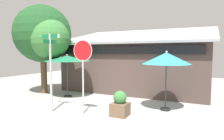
% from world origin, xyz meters
% --- Properties ---
extents(ground_plane, '(28.00, 28.00, 0.10)m').
position_xyz_m(ground_plane, '(0.00, 0.00, -0.05)').
color(ground_plane, '#9E9B93').
extents(cafe_building, '(9.41, 5.72, 4.26)m').
position_xyz_m(cafe_building, '(0.17, 4.96, 1.59)').
color(cafe_building, '#473833').
rests_on(cafe_building, ground).
extents(street_sign_post, '(0.87, 0.81, 3.25)m').
position_xyz_m(street_sign_post, '(-1.39, -1.62, 1.96)').
color(street_sign_post, '#A8AAB2').
rests_on(street_sign_post, ground).
extents(stop_sign, '(0.85, 0.07, 2.99)m').
position_xyz_m(stop_sign, '(-0.03, -1.28, 2.12)').
color(stop_sign, '#A8AAB2').
rests_on(stop_sign, ground).
extents(patio_umbrella_forest_green_left, '(2.51, 2.51, 2.39)m').
position_xyz_m(patio_umbrella_forest_green_left, '(-2.60, 0.95, 2.14)').
color(patio_umbrella_forest_green_left, black).
rests_on(patio_umbrella_forest_green_left, ground).
extents(patio_umbrella_teal_center, '(2.04, 2.04, 2.56)m').
position_xyz_m(patio_umbrella_teal_center, '(2.86, 0.71, 2.23)').
color(patio_umbrella_teal_center, black).
rests_on(patio_umbrella_teal_center, ground).
extents(shade_tree, '(3.78, 3.42, 5.31)m').
position_xyz_m(shade_tree, '(-4.39, 1.11, 3.51)').
color(shade_tree, brown).
rests_on(shade_tree, ground).
extents(sidewalk_planter, '(0.66, 0.66, 1.00)m').
position_xyz_m(sidewalk_planter, '(1.42, -0.87, 0.45)').
color(sidewalk_planter, brown).
rests_on(sidewalk_planter, ground).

